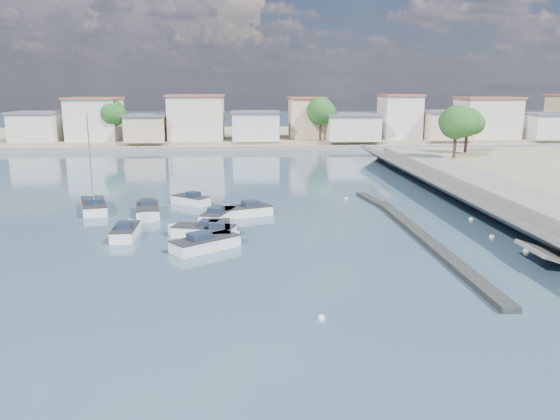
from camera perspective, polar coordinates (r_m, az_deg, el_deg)
name	(u,v)px	position (r m, az deg, el deg)	size (l,w,h in m)	color
ground	(294,177)	(68.54, 1.43, 3.44)	(400.00, 400.00, 0.00)	#2B4756
seawall_walkway	(557,218)	(48.34, 26.97, -0.75)	(5.00, 90.00, 1.80)	slate
breakwater	(414,230)	(43.48, 13.81, -2.08)	(2.00, 31.02, 0.35)	black
far_shore_land	(272,136)	(119.98, -0.80, 7.73)	(160.00, 40.00, 1.40)	gray
far_shore_quay	(278,148)	(99.14, -0.18, 6.53)	(160.00, 2.50, 0.80)	slate
far_town	(332,120)	(105.82, 5.50, 9.32)	(113.01, 12.80, 8.35)	beige
shore_trees	(327,116)	(96.70, 4.94, 9.79)	(74.56, 38.32, 7.92)	#38281E
motorboat_a	(217,231)	(41.60, -6.58, -2.16)	(2.13, 5.54, 1.48)	white
motorboat_b	(219,216)	(46.48, -6.37, -0.58)	(3.11, 4.91, 1.48)	white
motorboat_c	(201,231)	(41.60, -8.27, -2.21)	(5.26, 2.89, 1.48)	white
motorboat_d	(243,212)	(47.80, -3.90, -0.17)	(5.08, 3.36, 1.48)	white
motorboat_e	(126,232)	(42.66, -15.77, -2.19)	(1.75, 4.62, 1.48)	white
motorboat_f	(189,200)	(53.22, -9.49, 1.01)	(3.97, 3.63, 1.48)	white
motorboat_g	(148,211)	(49.20, -13.67, -0.13)	(2.83, 5.74, 1.48)	white
motorboat_h	(208,243)	(38.30, -7.48, -3.49)	(4.94, 4.38, 1.48)	white
sailboat	(94,206)	(52.83, -18.90, 0.44)	(3.73, 6.62, 9.00)	white
mooring_buoys	(420,229)	(44.56, 14.45, -1.92)	(15.90, 29.24, 0.40)	white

